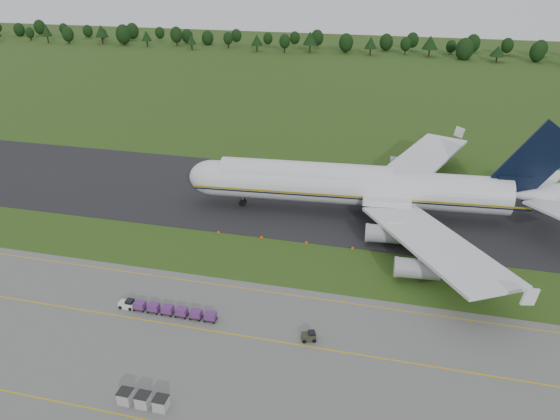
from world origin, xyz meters
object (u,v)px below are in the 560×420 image
(aircraft, at_px, (363,186))
(baggage_train, at_px, (166,309))
(utility_cart, at_px, (309,337))
(edge_markers, at_px, (284,240))
(uld_row, at_px, (143,400))

(aircraft, bearing_deg, baggage_train, -120.58)
(utility_cart, bearing_deg, edge_markers, 110.59)
(baggage_train, xyz_separation_m, uld_row, (5.36, -18.23, 0.10))
(aircraft, bearing_deg, edge_markers, -129.37)
(utility_cart, distance_m, edge_markers, 29.95)
(baggage_train, distance_m, utility_cart, 22.87)
(utility_cart, distance_m, uld_row, 24.62)
(uld_row, bearing_deg, utility_cart, 44.73)
(baggage_train, bearing_deg, uld_row, -73.61)
(uld_row, relative_size, edge_markers, 0.24)
(aircraft, height_order, edge_markers, aircraft)
(uld_row, xyz_separation_m, edge_markers, (6.96, 45.36, -0.66))
(aircraft, height_order, utility_cart, aircraft)
(edge_markers, bearing_deg, uld_row, -98.72)
(utility_cart, xyz_separation_m, uld_row, (-17.49, -17.33, 0.31))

